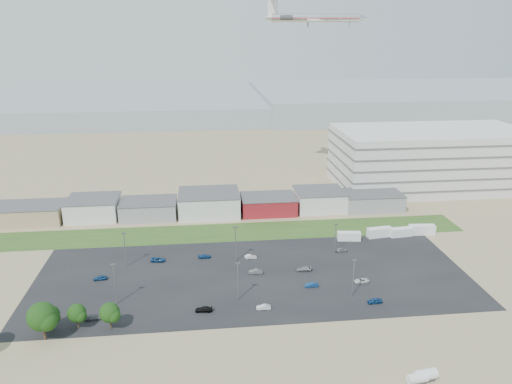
{
  "coord_description": "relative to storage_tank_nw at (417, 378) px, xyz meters",
  "views": [
    {
      "loc": [
        -8.06,
        -104.36,
        65.62
      ],
      "look_at": [
        6.07,
        22.0,
        23.94
      ],
      "focal_mm": 35.0,
      "sensor_mm": 36.0,
      "label": 1
    }
  ],
  "objects": [
    {
      "name": "parked_car_10",
      "position": [
        -67.11,
        30.0,
        -0.61
      ],
      "size": [
        4.17,
        1.96,
        1.18
      ],
      "primitive_type": "imported",
      "rotation": [
        0.0,
        0.0,
        1.65
      ],
      "color": "#595B5E",
      "rests_on": "ground"
    },
    {
      "name": "grass_strip",
      "position": [
        -32.04,
        79.77,
        -1.18
      ],
      "size": [
        160.0,
        16.0,
        0.02
      ],
      "primitive_type": "cube",
      "color": "#2A4E1D",
      "rests_on": "ground"
    },
    {
      "name": "storage_tank_nw",
      "position": [
        0.0,
        0.0,
        0.0
      ],
      "size": [
        4.22,
        2.52,
        2.39
      ],
      "primitive_type": null,
      "rotation": [
        0.0,
        0.0,
        0.14
      ],
      "color": "silver",
      "rests_on": "ground"
    },
    {
      "name": "storage_tank_ne",
      "position": [
        2.04,
        0.71,
        0.1
      ],
      "size": [
        4.56,
        2.72,
        2.59
      ],
      "primitive_type": null,
      "rotation": [
        0.0,
        0.0,
        0.13
      ],
      "color": "silver",
      "rests_on": "ground"
    },
    {
      "name": "lightpole_front_m",
      "position": [
        -32.2,
        35.23,
        4.01
      ],
      "size": [
        1.22,
        0.51,
        10.41
      ],
      "primitive_type": null,
      "color": "slate",
      "rests_on": "ground"
    },
    {
      "name": "parked_car_11",
      "position": [
        -26.56,
        58.82,
        -0.6
      ],
      "size": [
        3.68,
        1.43,
        1.2
      ],
      "primitive_type": "imported",
      "rotation": [
        0.0,
        0.0,
        1.53
      ],
      "color": "silver",
      "rests_on": "ground"
    },
    {
      "name": "parked_car_12",
      "position": [
        -12.41,
        49.03,
        -0.56
      ],
      "size": [
        4.56,
        2.32,
        1.27
      ],
      "primitive_type": "imported",
      "rotation": [
        0.0,
        0.0,
        -1.7
      ],
      "color": "#A5A5AA",
      "rests_on": "ground"
    },
    {
      "name": "parked_car_8",
      "position": [
        1.87,
        60.43,
        -0.58
      ],
      "size": [
        3.7,
        1.68,
        1.23
      ],
      "primitive_type": "imported",
      "rotation": [
        0.0,
        0.0,
        1.63
      ],
      "color": "#A5A5AA",
      "rests_on": "ground"
    },
    {
      "name": "parked_car_2",
      "position": [
        1.85,
        29.84,
        -0.55
      ],
      "size": [
        3.81,
        1.64,
        1.28
      ],
      "primitive_type": "imported",
      "rotation": [
        0.0,
        0.0,
        -1.54
      ],
      "color": "navy",
      "rests_on": "ground"
    },
    {
      "name": "parked_car_13",
      "position": [
        -26.27,
        30.07,
        -0.61
      ],
      "size": [
        3.59,
        1.35,
        1.17
      ],
      "primitive_type": "imported",
      "rotation": [
        0.0,
        0.0,
        -1.6
      ],
      "color": "silver",
      "rests_on": "ground"
    },
    {
      "name": "lightpole_back_l",
      "position": [
        -62.96,
        57.66,
        4.04
      ],
      "size": [
        1.23,
        0.51,
        10.46
      ],
      "primitive_type": null,
      "color": "slate",
      "rests_on": "ground"
    },
    {
      "name": "lightpole_back_r",
      "position": [
        -0.56,
        59.6,
        3.61
      ],
      "size": [
        1.13,
        0.47,
        9.61
      ],
      "primitive_type": null,
      "color": "slate",
      "rests_on": "ground"
    },
    {
      "name": "parked_car_1",
      "position": [
        -12.17,
        39.71,
        -0.59
      ],
      "size": [
        3.7,
        1.33,
        1.21
      ],
      "primitive_type": "imported",
      "rotation": [
        0.0,
        0.0,
        -1.56
      ],
      "color": "navy",
      "rests_on": "ground"
    },
    {
      "name": "parked_car_5",
      "position": [
        -69.02,
        50.05,
        -0.58
      ],
      "size": [
        3.72,
        1.71,
        1.24
      ],
      "primitive_type": "imported",
      "rotation": [
        0.0,
        0.0,
        -1.5
      ],
      "color": "navy",
      "rests_on": "ground"
    },
    {
      "name": "box_trailer_d",
      "position": [
        32.38,
        70.98,
        0.42
      ],
      "size": [
        8.75,
        3.27,
        3.22
      ],
      "primitive_type": null,
      "rotation": [
        0.0,
        0.0,
        -0.07
      ],
      "color": "silver",
      "rests_on": "ground"
    },
    {
      "name": "hills_backdrop",
      "position": [
        7.96,
        342.77,
        3.31
      ],
      "size": [
        700.0,
        200.0,
        9.0
      ],
      "primitive_type": null,
      "color": "gray",
      "rests_on": "ground"
    },
    {
      "name": "building_row",
      "position": [
        -49.04,
        98.77,
        2.81
      ],
      "size": [
        170.0,
        20.0,
        8.0
      ],
      "primitive_type": null,
      "color": "silver",
      "rests_on": "ground"
    },
    {
      "name": "parking_lot",
      "position": [
        -27.04,
        47.77,
        -1.19
      ],
      "size": [
        120.0,
        50.0,
        0.01
      ],
      "primitive_type": "cube",
      "color": "black",
      "rests_on": "ground"
    },
    {
      "name": "ground",
      "position": [
        -32.04,
        27.77,
        -1.19
      ],
      "size": [
        700.0,
        700.0,
        0.0
      ],
      "primitive_type": "plane",
      "color": "#8B7A58",
      "rests_on": "ground"
    },
    {
      "name": "box_trailer_a",
      "position": [
        6.66,
        68.83,
        0.2
      ],
      "size": [
        7.67,
        3.23,
        2.79
      ],
      "primitive_type": null,
      "rotation": [
        0.0,
        0.0,
        -0.13
      ],
      "color": "silver",
      "rests_on": "ground"
    },
    {
      "name": "parking_garage",
      "position": [
        57.96,
        122.77,
        11.31
      ],
      "size": [
        80.0,
        40.0,
        25.0
      ],
      "primitive_type": "cube",
      "color": "silver",
      "rests_on": "ground"
    },
    {
      "name": "tree_left",
      "position": [
        -76.1,
        22.97,
        3.93
      ],
      "size": [
        6.84,
        6.84,
        10.25
      ],
      "primitive_type": null,
      "color": "black",
      "rests_on": "ground"
    },
    {
      "name": "parked_car_6",
      "position": [
        -40.36,
        60.66,
        -0.65
      ],
      "size": [
        3.83,
        1.67,
        1.1
      ],
      "primitive_type": "imported",
      "rotation": [
        0.0,
        0.0,
        1.61
      ],
      "color": "navy",
      "rests_on": "ground"
    },
    {
      "name": "box_trailer_c",
      "position": [
        24.78,
        70.14,
        0.23
      ],
      "size": [
        7.82,
        3.16,
        2.85
      ],
      "primitive_type": null,
      "rotation": [
        0.0,
        0.0,
        0.1
      ],
      "color": "silver",
      "rests_on": "ground"
    },
    {
      "name": "lightpole_front_r",
      "position": [
        -2.69,
        34.01,
        3.9
      ],
      "size": [
        1.2,
        0.5,
        10.19
      ],
      "primitive_type": null,
      "color": "slate",
      "rests_on": "ground"
    },
    {
      "name": "box_trailer_b",
      "position": [
        17.51,
        70.51,
        0.36
      ],
      "size": [
        8.57,
        3.75,
        3.11
      ],
      "primitive_type": null,
      "rotation": [
        0.0,
        0.0,
        0.14
      ],
      "color": "silver",
      "rests_on": "ground"
    },
    {
      "name": "airliner",
      "position": [
        8.77,
        138.4,
        68.81
      ],
      "size": [
        47.65,
        35.16,
        13.16
      ],
      "primitive_type": null,
      "rotation": [
        0.0,
        0.0,
        -0.11
      ],
      "color": "silver"
    },
    {
      "name": "parked_car_0",
      "position": [
        1.84,
        40.52,
        -0.63
      ],
      "size": [
        4.16,
        2.15,
        1.12
      ],
      "primitive_type": "imported",
      "rotation": [
        0.0,
        0.0,
        -1.5
      ],
      "color": "silver",
      "rests_on": "ground"
    },
    {
      "name": "parked_car_9",
      "position": [
        -54.08,
        59.81,
        -0.6
      ],
      "size": [
        4.49,
        2.44,
        1.2
      ],
      "primitive_type": "imported",
      "rotation": [
        0.0,
        0.0,
        1.46
      ],
      "color": "navy",
      "rests_on": "ground"
    },
    {
      "name": "lightpole_back_m",
      "position": [
        -31.16,
        57.51,
        4.3
      ],
      "size": [
        1.29,
        0.54,
        10.99
      ],
      "primitive_type": null,
      "color": "slate",
      "rests_on": "ground"
    },
    {
      "name": "tree_near",
      "position": [
        -62.23,
        25.68,
        2.52
      ],
      "size": [
        4.95,
        4.95,
        7.42
      ],
      "primitive_type": null,
      "color": "black",
      "rests_on": "ground"
    },
    {
      "name": "tree_right",
      "position": [
        -69.78,
        26.83,
        2.23
      ],
      "size": [
        4.56,
        4.56,
        6.84
      ],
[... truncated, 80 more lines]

